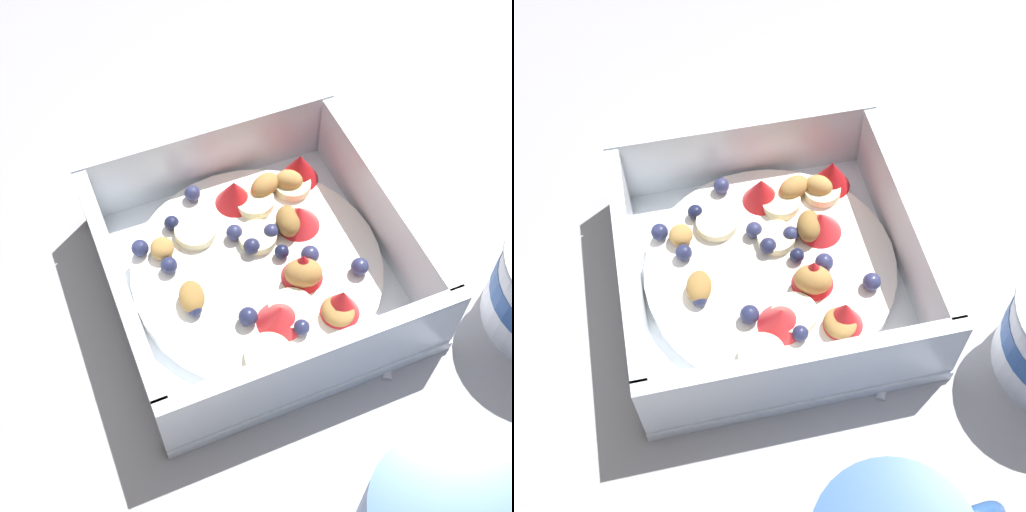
# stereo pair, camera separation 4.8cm
# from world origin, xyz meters

# --- Properties ---
(ground_plane) EXTENTS (2.40, 2.40, 0.00)m
(ground_plane) POSITION_xyz_m (0.00, 0.00, 0.00)
(ground_plane) COLOR #9E9EA3
(fruit_bowl) EXTENTS (0.20, 0.20, 0.07)m
(fruit_bowl) POSITION_xyz_m (0.02, -0.00, 0.02)
(fruit_bowl) COLOR white
(fruit_bowl) RESTS_ON ground
(spoon) EXTENTS (0.10, 0.16, 0.01)m
(spoon) POSITION_xyz_m (-0.09, -0.00, 0.00)
(spoon) COLOR silver
(spoon) RESTS_ON ground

